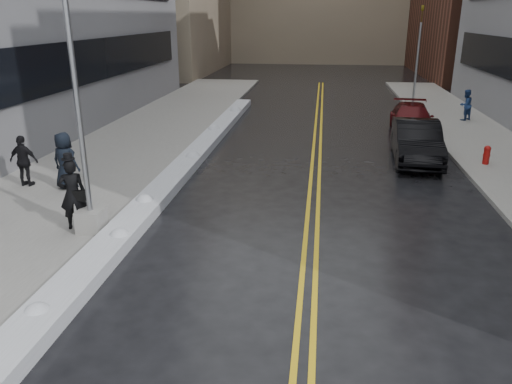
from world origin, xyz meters
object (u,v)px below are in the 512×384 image
(fire_hydrant, at_px, (487,154))
(car_black, at_px, (417,142))
(pedestrian_c, at_px, (65,161))
(pedestrian_east, at_px, (466,105))
(pedestrian_d, at_px, (24,161))
(pedestrian_fedora, at_px, (73,194))
(car_maroon, at_px, (411,119))
(traffic_signal, at_px, (418,52))
(lamppost, at_px, (82,144))

(fire_hydrant, bearing_deg, car_black, 167.15)
(pedestrian_c, bearing_deg, pedestrian_east, -127.66)
(fire_hydrant, height_order, pedestrian_d, pedestrian_d)
(pedestrian_fedora, relative_size, pedestrian_east, 1.16)
(pedestrian_east, distance_m, car_maroon, 4.46)
(traffic_signal, bearing_deg, pedestrian_c, -126.88)
(fire_hydrant, height_order, car_maroon, car_maroon)
(fire_hydrant, xyz_separation_m, traffic_signal, (-0.50, 14.00, 2.85))
(pedestrian_d, relative_size, pedestrian_east, 1.04)
(pedestrian_fedora, distance_m, pedestrian_east, 21.86)
(traffic_signal, bearing_deg, pedestrian_fedora, -119.41)
(car_black, distance_m, car_maroon, 5.24)
(fire_hydrant, distance_m, pedestrian_east, 8.89)
(fire_hydrant, bearing_deg, pedestrian_fedora, -148.51)
(pedestrian_d, bearing_deg, lamppost, 142.62)
(traffic_signal, relative_size, pedestrian_c, 3.18)
(traffic_signal, relative_size, pedestrian_fedora, 3.13)
(pedestrian_east, bearing_deg, fire_hydrant, 43.55)
(pedestrian_east, bearing_deg, traffic_signal, -107.85)
(lamppost, xyz_separation_m, pedestrian_d, (-3.80, 3.28, -1.52))
(fire_hydrant, relative_size, pedestrian_c, 0.39)
(fire_hydrant, relative_size, pedestrian_d, 0.42)
(pedestrian_fedora, bearing_deg, pedestrian_east, -153.14)
(lamppost, distance_m, pedestrian_d, 5.24)
(pedestrian_fedora, bearing_deg, traffic_signal, -142.07)
(pedestrian_fedora, xyz_separation_m, pedestrian_east, (14.19, 16.63, -0.13))
(lamppost, height_order, car_maroon, lamppost)
(lamppost, height_order, pedestrian_c, lamppost)
(traffic_signal, height_order, pedestrian_east, traffic_signal)
(car_maroon, bearing_deg, fire_hydrant, -66.07)
(traffic_signal, distance_m, car_maroon, 8.76)
(traffic_signal, bearing_deg, lamppost, -118.21)
(traffic_signal, distance_m, pedestrian_east, 6.05)
(traffic_signal, xyz_separation_m, pedestrian_c, (-14.11, -18.80, -2.31))
(lamppost, height_order, pedestrian_d, lamppost)
(traffic_signal, relative_size, pedestrian_east, 3.62)
(fire_hydrant, xyz_separation_m, pedestrian_c, (-14.61, -4.80, 0.54))
(lamppost, relative_size, car_black, 1.55)
(fire_hydrant, bearing_deg, pedestrian_d, -163.65)
(pedestrian_c, bearing_deg, pedestrian_d, 8.93)
(pedestrian_c, relative_size, car_maroon, 0.38)
(fire_hydrant, relative_size, car_maroon, 0.15)
(pedestrian_d, height_order, car_maroon, pedestrian_d)
(pedestrian_d, xyz_separation_m, pedestrian_east, (17.47, 13.50, -0.03))
(fire_hydrant, xyz_separation_m, pedestrian_d, (-16.10, -4.72, 0.46))
(pedestrian_c, bearing_deg, traffic_signal, -114.90)
(fire_hydrant, bearing_deg, pedestrian_c, -161.79)
(fire_hydrant, distance_m, pedestrian_d, 16.79)
(traffic_signal, distance_m, pedestrian_d, 24.49)
(pedestrian_east, bearing_deg, car_black, 26.88)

